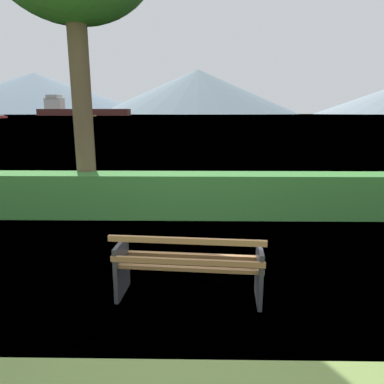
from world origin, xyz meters
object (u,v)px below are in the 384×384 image
(park_bench, at_px, (189,266))
(sailboat_mid, at_px, (2,117))
(cargo_ship_large, at_px, (77,110))
(tender_far, at_px, (91,116))

(park_bench, relative_size, sailboat_mid, 0.40)
(cargo_ship_large, height_order, tender_far, cargo_ship_large)
(sailboat_mid, bearing_deg, cargo_ship_large, 94.95)
(cargo_ship_large, relative_size, sailboat_mid, 16.09)
(sailboat_mid, relative_size, tender_far, 0.62)
(cargo_ship_large, distance_m, tender_far, 46.51)
(sailboat_mid, height_order, tender_far, sailboat_mid)
(cargo_ship_large, distance_m, sailboat_mid, 123.23)
(cargo_ship_large, bearing_deg, tender_far, -60.83)
(sailboat_mid, distance_m, tender_far, 83.12)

